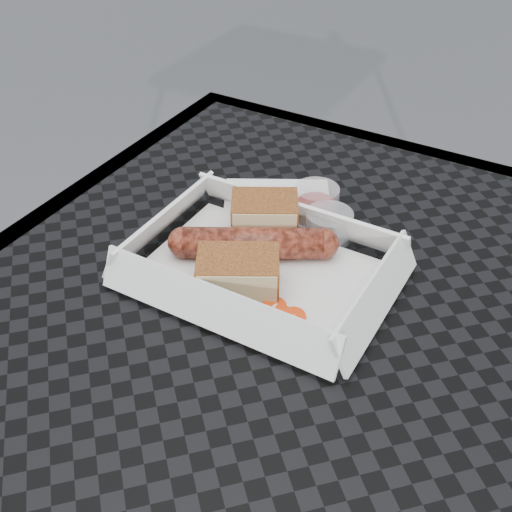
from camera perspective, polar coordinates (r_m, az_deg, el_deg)
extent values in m
cube|color=black|center=(0.55, 8.38, -10.13)|extent=(0.80, 0.80, 0.01)
cube|color=black|center=(0.86, 18.62, 7.02)|extent=(0.80, 0.03, 0.03)
cube|color=black|center=(0.74, -20.22, 1.25)|extent=(0.03, 0.80, 0.03)
cylinder|color=black|center=(1.15, -2.49, -4.65)|extent=(0.03, 0.03, 0.73)
cube|color=white|center=(0.63, 0.45, -1.51)|extent=(0.22, 0.15, 0.00)
cylinder|color=maroon|center=(0.64, -0.25, 1.16)|extent=(0.14, 0.10, 0.03)
sphere|color=maroon|center=(0.64, 5.98, 1.10)|extent=(0.03, 0.03, 0.03)
sphere|color=maroon|center=(0.64, -6.47, 1.20)|extent=(0.03, 0.03, 0.03)
cube|color=brown|center=(0.66, 0.77, 3.52)|extent=(0.08, 0.08, 0.04)
cube|color=brown|center=(0.59, -1.60, -1.60)|extent=(0.09, 0.08, 0.04)
cylinder|color=red|center=(0.58, 1.69, -5.26)|extent=(0.02, 0.02, 0.00)
torus|color=white|center=(0.57, 2.11, -5.85)|extent=(0.02, 0.02, 0.00)
cube|color=#B2D17F|center=(0.58, 2.75, -5.49)|extent=(0.02, 0.02, 0.00)
cube|color=white|center=(0.72, 1.91, 4.29)|extent=(0.16, 0.16, 0.00)
cylinder|color=maroon|center=(0.71, 5.37, 4.98)|extent=(0.05, 0.05, 0.03)
cylinder|color=silver|center=(0.67, 6.47, 2.74)|extent=(0.05, 0.05, 0.03)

